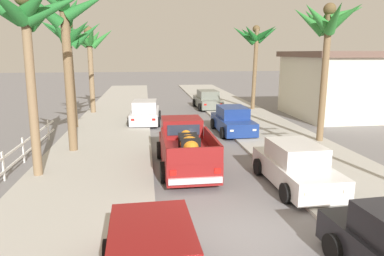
{
  "coord_description": "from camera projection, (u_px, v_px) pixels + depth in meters",
  "views": [
    {
      "loc": [
        -2.44,
        -7.89,
        4.61
      ],
      "look_at": [
        -0.36,
        7.78,
        1.2
      ],
      "focal_mm": 32.73,
      "sensor_mm": 36.0,
      "label": 1
    }
  ],
  "objects": [
    {
      "name": "ground_plane",
      "position": [
        246.0,
        237.0,
        8.93
      ],
      "size": [
        160.0,
        160.0,
        0.0
      ],
      "primitive_type": "plane",
      "color": "slate"
    },
    {
      "name": "sidewalk_left",
      "position": [
        108.0,
        134.0,
        19.95
      ],
      "size": [
        4.84,
        60.0,
        0.12
      ],
      "primitive_type": "cube",
      "color": "#B2AFA8",
      "rests_on": "ground"
    },
    {
      "name": "sidewalk_right",
      "position": [
        265.0,
        130.0,
        21.15
      ],
      "size": [
        4.84,
        60.0,
        0.12
      ],
      "primitive_type": "cube",
      "color": "#B2AFA8",
      "rests_on": "ground"
    },
    {
      "name": "curb_left",
      "position": [
        126.0,
        134.0,
        20.09
      ],
      "size": [
        0.16,
        60.0,
        0.1
      ],
      "primitive_type": "cube",
      "color": "silver",
      "rests_on": "ground"
    },
    {
      "name": "curb_right",
      "position": [
        249.0,
        130.0,
        21.02
      ],
      "size": [
        0.16,
        60.0,
        0.1
      ],
      "primitive_type": "cube",
      "color": "silver",
      "rests_on": "ground"
    },
    {
      "name": "pickup_truck",
      "position": [
        186.0,
        148.0,
        14.22
      ],
      "size": [
        2.25,
        5.22,
        1.8
      ],
      "color": "maroon",
      "rests_on": "ground"
    },
    {
      "name": "car_left_near",
      "position": [
        145.0,
        113.0,
        23.19
      ],
      "size": [
        2.21,
        4.34,
        1.54
      ],
      "color": "silver",
      "rests_on": "ground"
    },
    {
      "name": "car_right_near",
      "position": [
        233.0,
        121.0,
        20.46
      ],
      "size": [
        2.07,
        4.28,
        1.54
      ],
      "color": "navy",
      "rests_on": "ground"
    },
    {
      "name": "car_left_mid",
      "position": [
        208.0,
        100.0,
        29.41
      ],
      "size": [
        2.14,
        4.31,
        1.54
      ],
      "color": "slate",
      "rests_on": "ground"
    },
    {
      "name": "car_right_mid",
      "position": [
        296.0,
        166.0,
        12.25
      ],
      "size": [
        2.08,
        4.28,
        1.54
      ],
      "color": "silver",
      "rests_on": "ground"
    },
    {
      "name": "palm_tree_left_fore",
      "position": [
        327.0,
        26.0,
        17.04
      ],
      "size": [
        3.53,
        3.7,
        7.04
      ],
      "color": "brown",
      "rests_on": "ground"
    },
    {
      "name": "palm_tree_right_fore",
      "position": [
        255.0,
        39.0,
        27.29
      ],
      "size": [
        3.83,
        3.97,
        6.79
      ],
      "color": "brown",
      "rests_on": "ground"
    },
    {
      "name": "palm_tree_left_mid",
      "position": [
        65.0,
        22.0,
        15.38
      ],
      "size": [
        3.94,
        3.65,
        7.42
      ],
      "color": "brown",
      "rests_on": "ground"
    },
    {
      "name": "palm_tree_right_mid",
      "position": [
        89.0,
        43.0,
        25.99
      ],
      "size": [
        4.08,
        3.66,
        6.52
      ],
      "color": "#846B4C",
      "rests_on": "ground"
    },
    {
      "name": "palm_tree_left_back",
      "position": [
        25.0,
        19.0,
        12.13
      ],
      "size": [
        4.05,
        3.88,
        6.84
      ],
      "color": "#846B4C",
      "rests_on": "ground"
    },
    {
      "name": "palm_tree_right_back",
      "position": [
        70.0,
        37.0,
        20.38
      ],
      "size": [
        3.84,
        3.94,
        6.56
      ],
      "color": "#846B4C",
      "rests_on": "ground"
    },
    {
      "name": "picket_fence",
      "position": [
        4.0,
        165.0,
        12.82
      ],
      "size": [
        0.06,
        14.34,
        1.1
      ],
      "color": "white",
      "rests_on": "ground"
    },
    {
      "name": "roadside_house",
      "position": [
        367.0,
        84.0,
        25.65
      ],
      "size": [
        11.2,
        7.45,
        4.71
      ],
      "color": "beige",
      "rests_on": "ground"
    }
  ]
}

